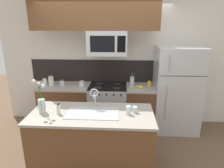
{
  "coord_description": "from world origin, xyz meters",
  "views": [
    {
      "loc": [
        0.31,
        -2.94,
        2.18
      ],
      "look_at": [
        0.12,
        0.27,
        1.16
      ],
      "focal_mm": 32.0,
      "sensor_mm": 36.0,
      "label": 1
    }
  ],
  "objects_px": {
    "microwave": "(107,43)",
    "spare_glass": "(135,110)",
    "storage_jar_tall": "(45,81)",
    "storage_jar_squat": "(82,83)",
    "drinking_glass": "(128,110)",
    "storage_jar_short": "(62,82)",
    "french_press": "(132,81)",
    "storage_jar_medium": "(51,81)",
    "coffee_tin": "(149,84)",
    "flower_vase": "(41,103)",
    "banana_bunch": "(139,87)",
    "refrigerator": "(176,90)",
    "stove_range": "(108,107)",
    "sink_faucet": "(94,95)",
    "dish_soap_bottle": "(58,109)"
  },
  "relations": [
    {
      "from": "storage_jar_squat",
      "to": "drinking_glass",
      "type": "relative_size",
      "value": 0.85
    },
    {
      "from": "drinking_glass",
      "to": "microwave",
      "type": "bearing_deg",
      "value": 107.65
    },
    {
      "from": "banana_bunch",
      "to": "drinking_glass",
      "type": "xyz_separation_m",
      "value": [
        -0.23,
        -1.19,
        0.04
      ]
    },
    {
      "from": "storage_jar_tall",
      "to": "drinking_glass",
      "type": "relative_size",
      "value": 1.39
    },
    {
      "from": "storage_jar_short",
      "to": "french_press",
      "type": "relative_size",
      "value": 0.43
    },
    {
      "from": "coffee_tin",
      "to": "flower_vase",
      "type": "distance_m",
      "value": 2.15
    },
    {
      "from": "microwave",
      "to": "storage_jar_short",
      "type": "distance_m",
      "value": 1.25
    },
    {
      "from": "storage_jar_squat",
      "to": "sink_faucet",
      "type": "xyz_separation_m",
      "value": [
        0.41,
        -1.04,
        0.15
      ]
    },
    {
      "from": "flower_vase",
      "to": "refrigerator",
      "type": "bearing_deg",
      "value": 29.91
    },
    {
      "from": "storage_jar_squat",
      "to": "coffee_tin",
      "type": "relative_size",
      "value": 0.96
    },
    {
      "from": "storage_jar_medium",
      "to": "storage_jar_tall",
      "type": "bearing_deg",
      "value": -177.89
    },
    {
      "from": "storage_jar_tall",
      "to": "banana_bunch",
      "type": "xyz_separation_m",
      "value": [
        1.93,
        -0.06,
        -0.06
      ]
    },
    {
      "from": "sink_faucet",
      "to": "dish_soap_bottle",
      "type": "relative_size",
      "value": 1.85
    },
    {
      "from": "coffee_tin",
      "to": "french_press",
      "type": "bearing_deg",
      "value": 178.36
    },
    {
      "from": "storage_jar_tall",
      "to": "flower_vase",
      "type": "height_order",
      "value": "flower_vase"
    },
    {
      "from": "storage_jar_tall",
      "to": "coffee_tin",
      "type": "bearing_deg",
      "value": 1.34
    },
    {
      "from": "microwave",
      "to": "spare_glass",
      "type": "bearing_deg",
      "value": -67.45
    },
    {
      "from": "storage_jar_tall",
      "to": "storage_jar_squat",
      "type": "distance_m",
      "value": 0.77
    },
    {
      "from": "stove_range",
      "to": "storage_jar_squat",
      "type": "distance_m",
      "value": 0.73
    },
    {
      "from": "drinking_glass",
      "to": "spare_glass",
      "type": "distance_m",
      "value": 0.11
    },
    {
      "from": "coffee_tin",
      "to": "drinking_glass",
      "type": "distance_m",
      "value": 1.38
    },
    {
      "from": "storage_jar_medium",
      "to": "dish_soap_bottle",
      "type": "relative_size",
      "value": 1.16
    },
    {
      "from": "french_press",
      "to": "flower_vase",
      "type": "height_order",
      "value": "flower_vase"
    },
    {
      "from": "spare_glass",
      "to": "drinking_glass",
      "type": "bearing_deg",
      "value": -146.28
    },
    {
      "from": "microwave",
      "to": "storage_jar_short",
      "type": "relative_size",
      "value": 6.51
    },
    {
      "from": "coffee_tin",
      "to": "spare_glass",
      "type": "height_order",
      "value": "coffee_tin"
    },
    {
      "from": "refrigerator",
      "to": "french_press",
      "type": "relative_size",
      "value": 6.44
    },
    {
      "from": "storage_jar_tall",
      "to": "flower_vase",
      "type": "distance_m",
      "value": 1.35
    },
    {
      "from": "banana_bunch",
      "to": "spare_glass",
      "type": "height_order",
      "value": "spare_glass"
    },
    {
      "from": "sink_faucet",
      "to": "dish_soap_bottle",
      "type": "xyz_separation_m",
      "value": [
        -0.48,
        -0.26,
        -0.13
      ]
    },
    {
      "from": "storage_jar_medium",
      "to": "drinking_glass",
      "type": "height_order",
      "value": "storage_jar_medium"
    },
    {
      "from": "refrigerator",
      "to": "flower_vase",
      "type": "bearing_deg",
      "value": -150.09
    },
    {
      "from": "microwave",
      "to": "spare_glass",
      "type": "height_order",
      "value": "microwave"
    },
    {
      "from": "french_press",
      "to": "spare_glass",
      "type": "xyz_separation_m",
      "value": [
        -0.01,
        -1.25,
        -0.05
      ]
    },
    {
      "from": "storage_jar_medium",
      "to": "dish_soap_bottle",
      "type": "height_order",
      "value": "storage_jar_medium"
    },
    {
      "from": "storage_jar_tall",
      "to": "spare_glass",
      "type": "bearing_deg",
      "value": -33.7
    },
    {
      "from": "microwave",
      "to": "stove_range",
      "type": "bearing_deg",
      "value": 90.16
    },
    {
      "from": "refrigerator",
      "to": "flower_vase",
      "type": "xyz_separation_m",
      "value": [
        -2.24,
        -1.29,
        0.19
      ]
    },
    {
      "from": "stove_range",
      "to": "storage_jar_tall",
      "type": "relative_size",
      "value": 5.43
    },
    {
      "from": "refrigerator",
      "to": "spare_glass",
      "type": "xyz_separation_m",
      "value": [
        -0.9,
        -1.21,
        0.09
      ]
    },
    {
      "from": "refrigerator",
      "to": "storage_jar_short",
      "type": "relative_size",
      "value": 15.05
    },
    {
      "from": "storage_jar_squat",
      "to": "storage_jar_tall",
      "type": "bearing_deg",
      "value": -179.87
    },
    {
      "from": "storage_jar_short",
      "to": "coffee_tin",
      "type": "relative_size",
      "value": 1.04
    },
    {
      "from": "storage_jar_squat",
      "to": "banana_bunch",
      "type": "bearing_deg",
      "value": -3.06
    },
    {
      "from": "dish_soap_bottle",
      "to": "drinking_glass",
      "type": "relative_size",
      "value": 1.33
    },
    {
      "from": "drinking_glass",
      "to": "storage_jar_short",
      "type": "bearing_deg",
      "value": 136.36
    },
    {
      "from": "storage_jar_tall",
      "to": "storage_jar_medium",
      "type": "distance_m",
      "value": 0.13
    },
    {
      "from": "storage_jar_squat",
      "to": "microwave",
      "type": "bearing_deg",
      "value": -2.47
    },
    {
      "from": "storage_jar_short",
      "to": "banana_bunch",
      "type": "distance_m",
      "value": 1.58
    },
    {
      "from": "microwave",
      "to": "banana_bunch",
      "type": "distance_m",
      "value": 1.06
    }
  ]
}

